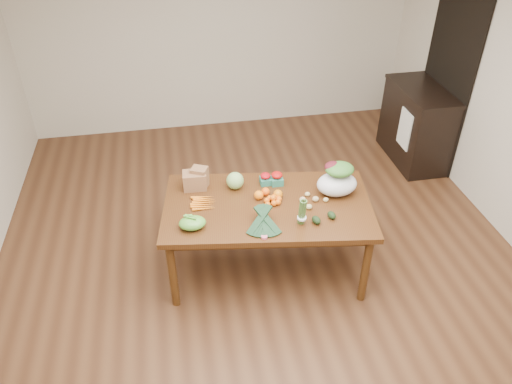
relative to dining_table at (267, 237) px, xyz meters
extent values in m
plane|color=#55331D|center=(-0.04, -0.01, -0.38)|extent=(6.00, 6.00, 0.00)
cube|color=beige|center=(-0.04, 2.99, 0.98)|extent=(5.00, 0.02, 2.70)
cube|color=#44290F|center=(0.00, 0.00, 0.00)|extent=(1.91, 1.24, 0.75)
cube|color=black|center=(2.44, 1.59, 0.68)|extent=(0.02, 1.00, 2.10)
cube|color=black|center=(2.18, 1.60, 0.10)|extent=(0.52, 1.02, 0.94)
cube|color=white|center=(1.92, 1.39, 0.18)|extent=(0.02, 0.28, 0.45)
sphere|color=#98BF6E|center=(-0.24, 0.30, 0.45)|extent=(0.16, 0.16, 0.16)
sphere|color=orange|center=(-0.06, 0.09, 0.42)|extent=(0.08, 0.08, 0.08)
sphere|color=#EC580E|center=(0.01, 0.14, 0.41)|extent=(0.07, 0.07, 0.07)
sphere|color=orange|center=(0.11, 0.08, 0.42)|extent=(0.08, 0.08, 0.08)
ellipsoid|color=#5A9A34|center=(-0.66, -0.20, 0.42)|extent=(0.22, 0.16, 0.10)
ellipsoid|color=tan|center=(0.31, -0.02, 0.40)|extent=(0.06, 0.05, 0.05)
ellipsoid|color=tan|center=(0.33, -0.13, 0.40)|extent=(0.05, 0.05, 0.05)
ellipsoid|color=tan|center=(0.42, -0.03, 0.40)|extent=(0.06, 0.05, 0.05)
ellipsoid|color=#D5BA7B|center=(0.37, 0.05, 0.40)|extent=(0.05, 0.04, 0.04)
ellipsoid|color=#D9C07D|center=(0.50, -0.05, 0.39)|extent=(0.05, 0.04, 0.04)
ellipsoid|color=black|center=(0.34, -0.32, 0.41)|extent=(0.09, 0.11, 0.06)
ellipsoid|color=black|center=(0.48, -0.28, 0.40)|extent=(0.08, 0.10, 0.06)
camera|label=1|loc=(-0.73, -3.35, 2.96)|focal=35.00mm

